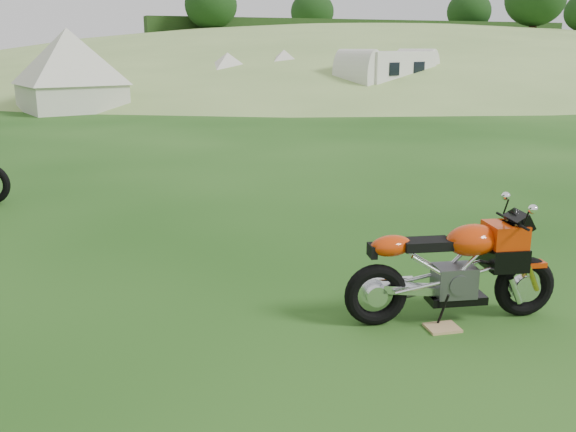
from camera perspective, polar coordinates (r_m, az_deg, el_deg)
name	(u,v)px	position (r m, az deg, el deg)	size (l,w,h in m)	color
ground	(328,305)	(6.04, 3.56, -7.94)	(120.00, 120.00, 0.00)	#123C0D
hillside	(377,77)	(52.26, 7.93, 12.16)	(80.00, 64.00, 8.00)	#75984D
hedgerow	(377,77)	(52.26, 7.93, 12.16)	(36.00, 1.20, 8.60)	black
sport_motorcycle	(453,261)	(5.73, 14.49, -3.89)	(1.82, 0.45, 1.09)	#BF3006
plywood_board	(442,328)	(5.71, 13.56, -9.63)	(0.28, 0.22, 0.02)	tan
tent_left	(70,72)	(25.35, -18.83, 12.02)	(3.28, 3.28, 2.84)	beige
tent_mid	(228,76)	(27.75, -5.36, 12.33)	(2.63, 2.63, 2.28)	beige
tent_right	(284,74)	(28.16, -0.35, 12.50)	(2.72, 2.72, 2.36)	beige
caravan	(388,78)	(26.77, 8.86, 12.03)	(4.67, 2.09, 2.19)	silver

